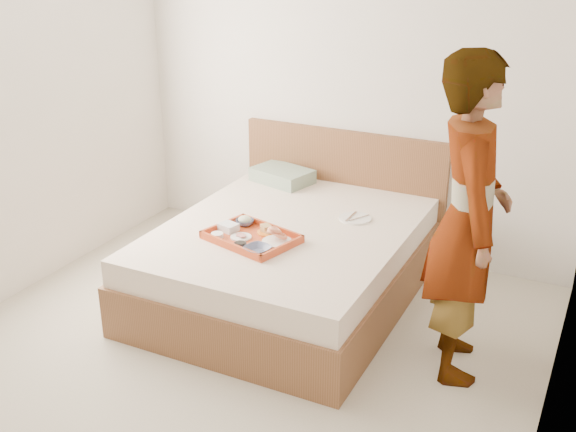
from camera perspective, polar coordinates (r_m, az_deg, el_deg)
The scene contains 17 objects.
ground at distance 4.16m, azimuth -6.02°, elevation -12.57°, with size 3.50×4.00×0.01m, color #BAB09D.
wall_back at distance 5.30m, azimuth 5.11°, elevation 10.68°, with size 3.50×0.01×2.60m, color silver.
wall_right at distance 3.04m, azimuth 22.05°, elevation -0.05°, with size 0.01×4.00×2.60m, color silver.
bed at distance 4.78m, azimuth -0.00°, elevation -3.75°, with size 1.65×2.00×0.53m, color brown.
headboard at distance 5.51m, azimuth 4.49°, elevation 2.23°, with size 1.65×0.06×0.95m, color brown.
pillow at distance 5.47m, azimuth -0.47°, elevation 3.35°, with size 0.45×0.30×0.11m, color gray.
tray at distance 4.46m, azimuth -3.01°, elevation -1.71°, with size 0.55×0.40×0.05m, color #C74722.
prawn_plate at distance 4.39m, azimuth -0.91°, elevation -2.10°, with size 0.19×0.19×0.01m, color white.
navy_bowl_big at distance 4.26m, azimuth -2.50°, elevation -2.76°, with size 0.16×0.16×0.04m, color #172349.
sauce_dish at distance 4.33m, azimuth -3.93°, elevation -2.40°, with size 0.08×0.08×0.03m, color black.
meat_plate at distance 4.47m, azimuth -3.87°, elevation -1.73°, with size 0.14×0.14×0.01m, color white.
bread_plate at distance 4.53m, azimuth -1.71°, elevation -1.35°, with size 0.13×0.13×0.01m, color orange.
salad_bowl at distance 4.65m, azimuth -3.56°, elevation -0.51°, with size 0.12×0.12×0.04m, color #172349.
plastic_tub at distance 4.57m, azimuth -4.89°, elevation -0.92°, with size 0.12×0.10×0.05m, color silver.
cheese_round at distance 4.49m, azimuth -5.82°, elevation -1.57°, with size 0.08×0.08×0.03m, color white.
dinner_plate at distance 4.80m, azimuth 5.52°, elevation -0.19°, with size 0.22×0.22×0.01m, color white.
person at distance 3.89m, azimuth 14.50°, elevation -0.32°, with size 0.67×0.44×1.84m, color silver.
Camera 1 is at (1.88, -2.84, 2.38)m, focal length 43.46 mm.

